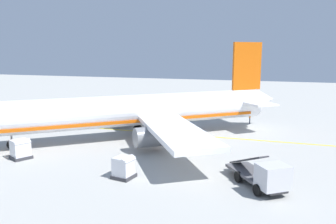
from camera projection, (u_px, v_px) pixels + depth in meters
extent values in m
cylinder|color=white|center=(132.00, 110.00, 42.23)|extent=(25.53, 30.43, 3.80)
cone|color=white|center=(264.00, 99.00, 49.14)|extent=(4.52, 4.52, 3.23)
cube|color=white|center=(175.00, 130.00, 34.67)|extent=(16.05, 12.71, 0.50)
cylinder|color=slate|center=(149.00, 137.00, 36.76)|extent=(3.72, 3.87, 2.20)
cube|color=white|center=(128.00, 104.00, 51.45)|extent=(14.73, 14.68, 0.50)
cylinder|color=slate|center=(121.00, 116.00, 48.50)|extent=(3.72, 3.87, 2.20)
cube|color=#D8590C|center=(247.00, 66.00, 47.20)|extent=(3.04, 3.65, 6.50)
cube|color=white|center=(246.00, 100.00, 48.04)|extent=(10.11, 9.01, 0.24)
cube|color=#D8590C|center=(132.00, 119.00, 42.41)|extent=(23.13, 27.50, 0.36)
cylinder|color=black|center=(12.00, 144.00, 37.87)|extent=(0.96, 1.08, 1.10)
cylinder|color=gray|center=(11.00, 137.00, 37.73)|extent=(0.20, 0.20, 0.50)
cylinder|color=black|center=(150.00, 137.00, 40.90)|extent=(0.96, 1.08, 1.10)
cylinder|color=gray|center=(150.00, 131.00, 40.76)|extent=(0.20, 0.20, 0.50)
cylinder|color=black|center=(138.00, 128.00, 45.67)|extent=(0.96, 1.08, 1.10)
cylinder|color=gray|center=(138.00, 123.00, 45.53)|extent=(0.20, 0.20, 0.50)
cube|color=silver|center=(273.00, 177.00, 25.56)|extent=(2.74, 2.84, 1.80)
cube|color=#192333|center=(280.00, 176.00, 24.70)|extent=(1.14, 1.55, 0.94)
cube|color=#4C4C51|center=(250.00, 172.00, 28.68)|extent=(5.00, 4.45, 0.24)
cube|color=#2D2D33|center=(248.00, 160.00, 28.89)|extent=(4.36, 3.47, 2.00)
cube|color=#262628|center=(256.00, 178.00, 27.87)|extent=(6.09, 4.95, 0.16)
cylinder|color=black|center=(282.00, 187.00, 26.35)|extent=(0.90, 0.75, 0.90)
cylinder|color=black|center=(257.00, 190.00, 25.69)|extent=(0.90, 0.75, 0.90)
cylinder|color=black|center=(261.00, 174.00, 29.06)|extent=(0.90, 0.75, 0.90)
cylinder|color=black|center=(238.00, 177.00, 28.40)|extent=(0.90, 0.75, 0.90)
cube|color=#333338|center=(21.00, 157.00, 34.67)|extent=(2.43, 2.43, 0.30)
cube|color=silver|center=(20.00, 148.00, 34.50)|extent=(2.16, 2.16, 1.63)
cube|color=silver|center=(22.00, 142.00, 33.99)|extent=(1.73, 1.33, 0.57)
cube|color=#333338|center=(124.00, 176.00, 29.37)|extent=(1.95, 1.95, 0.30)
cube|color=silver|center=(124.00, 166.00, 29.21)|extent=(1.72, 1.72, 1.54)
cube|color=silver|center=(128.00, 160.00, 28.86)|extent=(1.58, 0.87, 0.55)
cylinder|color=#191E33|center=(250.00, 121.00, 51.31)|extent=(0.14, 0.14, 0.89)
cylinder|color=#191E33|center=(250.00, 121.00, 51.14)|extent=(0.14, 0.14, 0.89)
cube|color=orange|center=(250.00, 116.00, 51.09)|extent=(0.44, 0.23, 0.67)
cube|color=silver|center=(250.00, 115.00, 51.09)|extent=(0.45, 0.24, 0.06)
sphere|color=tan|center=(250.00, 113.00, 51.01)|extent=(0.24, 0.24, 0.24)
cylinder|color=orange|center=(250.00, 115.00, 51.34)|extent=(0.09, 0.09, 0.63)
cylinder|color=orange|center=(250.00, 116.00, 50.83)|extent=(0.09, 0.09, 0.63)
cylinder|color=#191E33|center=(177.00, 129.00, 45.80)|extent=(0.14, 0.14, 0.87)
cylinder|color=#191E33|center=(178.00, 129.00, 45.90)|extent=(0.14, 0.14, 0.87)
cube|color=orange|center=(178.00, 123.00, 45.71)|extent=(0.48, 0.45, 0.65)
cube|color=silver|center=(178.00, 123.00, 45.71)|extent=(0.49, 0.46, 0.06)
sphere|color=tan|center=(178.00, 120.00, 45.64)|extent=(0.23, 0.23, 0.23)
cylinder|color=orange|center=(176.00, 123.00, 45.56)|extent=(0.09, 0.09, 0.62)
cylinder|color=orange|center=(180.00, 123.00, 45.85)|extent=(0.09, 0.09, 0.62)
cube|color=yellow|center=(178.00, 134.00, 44.70)|extent=(0.30, 60.00, 0.01)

